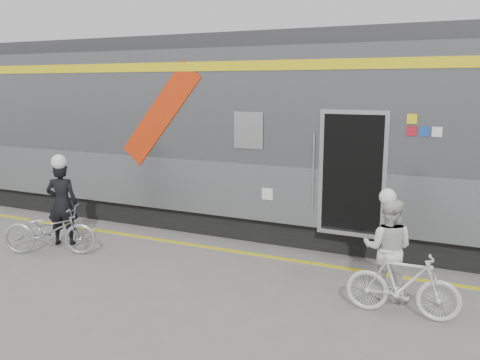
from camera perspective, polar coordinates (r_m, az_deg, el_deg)
The scene contains 9 objects.
ground at distance 7.77m, azimuth -5.59°, elevation -12.91°, with size 90.00×90.00×0.00m, color slate.
train at distance 11.15m, azimuth 3.28°, elevation 5.25°, with size 24.00×3.17×4.10m.
safety_strip at distance 9.55m, azimuth 1.11°, elevation -8.27°, with size 24.00×0.12×0.01m, color yellow.
man at distance 10.49m, azimuth -19.34°, elevation -2.51°, with size 0.60×0.39×1.64m, color black.
bicycle_left at distance 10.07m, azimuth -20.59°, elevation -5.29°, with size 0.60×1.72×0.90m, color #ACAEB4.
woman at distance 7.77m, azimuth 16.27°, elevation -7.40°, with size 0.73×0.57×1.50m, color silver.
bicycle_right at distance 7.31m, azimuth 17.79°, elevation -11.09°, with size 0.43×1.51×0.91m, color silver.
helmet_man at distance 10.33m, azimuth -19.67°, elevation 2.70°, with size 0.28×0.28×0.28m, color white.
helmet_woman at distance 7.55m, azimuth 16.61°, elevation -1.09°, with size 0.24×0.24×0.24m, color white.
Camera 1 is at (3.70, -6.09, 3.10)m, focal length 38.00 mm.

